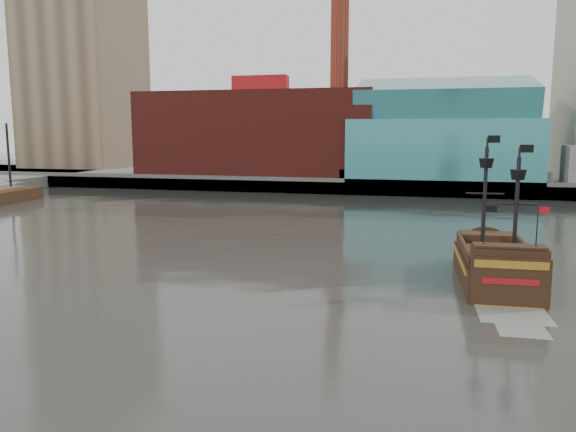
# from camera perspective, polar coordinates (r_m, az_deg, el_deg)

# --- Properties ---
(ground) EXTENTS (400.00, 400.00, 0.00)m
(ground) POSITION_cam_1_polar(r_m,az_deg,el_deg) (30.00, -2.63, -11.03)
(ground) COLOR #2A2D27
(ground) RESTS_ON ground
(promenade_far) EXTENTS (220.00, 60.00, 2.00)m
(promenade_far) POSITION_cam_1_polar(r_m,az_deg,el_deg) (119.66, 10.26, 4.09)
(promenade_far) COLOR slate
(promenade_far) RESTS_ON ground
(seawall) EXTENTS (220.00, 1.00, 2.60)m
(seawall) POSITION_cam_1_polar(r_m,az_deg,el_deg) (90.34, 8.93, 2.90)
(seawall) COLOR #4C4C49
(seawall) RESTS_ON ground
(skyline) EXTENTS (149.00, 45.00, 62.00)m
(skyline) POSITION_cam_1_polar(r_m,az_deg,el_deg) (112.58, 13.06, 15.76)
(skyline) COLOR #7C694A
(skyline) RESTS_ON promenade_far
(pirate_ship) EXTENTS (4.95, 14.22, 10.53)m
(pirate_ship) POSITION_cam_1_polar(r_m,az_deg,el_deg) (40.11, 20.33, -5.09)
(pirate_ship) COLOR black
(pirate_ship) RESTS_ON ground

